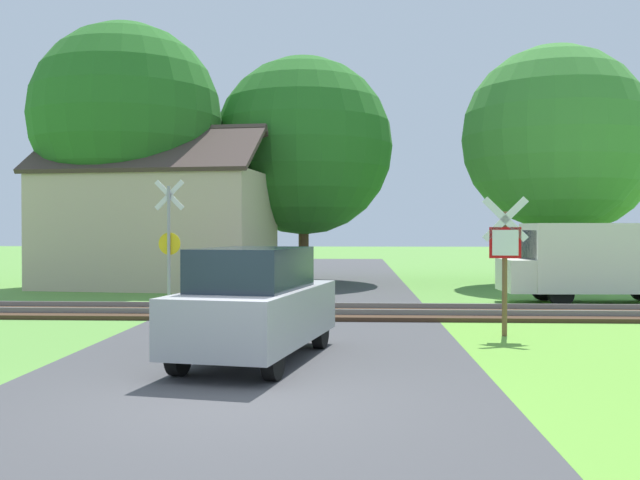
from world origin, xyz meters
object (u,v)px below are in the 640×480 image
at_px(house, 159,226).
at_px(tree_right, 554,138).
at_px(parked_car, 256,304).
at_px(stop_sign_near, 505,254).
at_px(crossing_sign_far, 169,235).
at_px(tree_left, 127,119).
at_px(tree_far, 576,154).
at_px(mail_truck, 597,259).
at_px(tree_center, 304,146).

distance_m(house, tree_right, 14.98).
bearing_deg(parked_car, stop_sign_near, 43.17).
distance_m(crossing_sign_far, tree_left, 7.98).
relative_size(tree_far, mail_truck, 1.65).
relative_size(tree_center, tree_right, 1.01).
bearing_deg(stop_sign_near, tree_right, -104.19).
height_order(house, tree_center, tree_center).
relative_size(mail_truck, parked_car, 1.17).
distance_m(stop_sign_near, mail_truck, 7.44).
xyz_separation_m(tree_far, tree_left, (-17.35, -3.27, 1.05)).
xyz_separation_m(tree_left, mail_truck, (15.21, -5.77, -4.92)).
relative_size(tree_center, mail_truck, 1.81).
xyz_separation_m(stop_sign_near, tree_far, (6.00, 15.38, 3.52)).
distance_m(stop_sign_near, crossing_sign_far, 10.24).
bearing_deg(stop_sign_near, tree_left, -42.10).
distance_m(stop_sign_near, tree_left, 17.22).
bearing_deg(mail_truck, stop_sign_near, 146.28).
xyz_separation_m(tree_far, tree_right, (-1.48, -2.21, 0.40)).
bearing_deg(tree_left, tree_center, 22.38).
bearing_deg(parked_car, mail_truck, 58.64).
bearing_deg(house, parked_car, -62.12).
bearing_deg(tree_left, stop_sign_near, -46.86).
bearing_deg(tree_right, parked_car, -119.28).
relative_size(crossing_sign_far, mail_truck, 0.70).
height_order(mail_truck, parked_car, mail_truck).
bearing_deg(crossing_sign_far, house, 112.83).
xyz_separation_m(house, tree_far, (15.99, 3.84, 2.93)).
height_order(tree_center, mail_truck, tree_center).
xyz_separation_m(house, mail_truck, (13.85, -5.19, -0.95)).
height_order(house, tree_left, tree_left).
xyz_separation_m(stop_sign_near, tree_right, (4.52, 13.17, 3.92)).
xyz_separation_m(tree_center, parked_car, (0.54, -17.56, -4.54)).
height_order(tree_center, tree_left, tree_left).
height_order(crossing_sign_far, house, house).
bearing_deg(house, tree_left, 163.79).
relative_size(crossing_sign_far, tree_far, 0.42).
height_order(tree_far, parked_car, tree_far).
height_order(stop_sign_near, house, house).
bearing_deg(tree_center, mail_truck, -43.54).
bearing_deg(tree_center, tree_right, -9.40).
xyz_separation_m(tree_center, mail_truck, (8.83, -8.39, -4.19)).
bearing_deg(house, tree_far, 20.23).
relative_size(tree_right, parked_car, 2.11).
relative_size(stop_sign_near, tree_center, 0.30).
height_order(stop_sign_near, tree_center, tree_center).
xyz_separation_m(mail_truck, parked_car, (-8.30, -9.16, -0.34)).
bearing_deg(mail_truck, crossing_sign_far, 88.53).
distance_m(tree_far, mail_truck, 10.06).
bearing_deg(tree_center, parked_car, -88.25).
height_order(tree_center, tree_right, tree_center).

